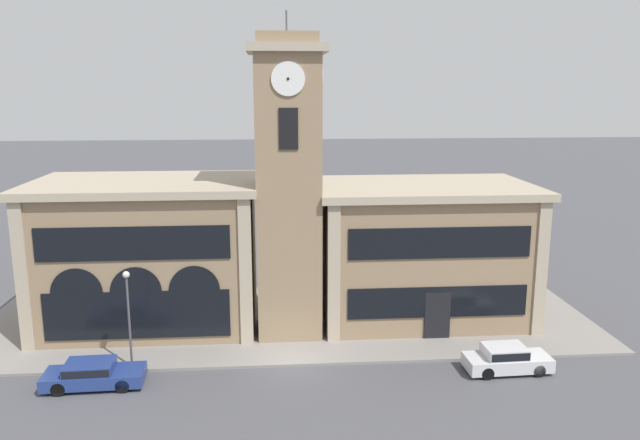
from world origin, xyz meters
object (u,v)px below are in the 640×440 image
parked_car_near (93,373)px  street_lamp (128,304)px  fire_hydrant (481,348)px  parked_car_mid (506,358)px

parked_car_near → street_lamp: 3.74m
fire_hydrant → parked_car_mid: bearing=-67.0°
parked_car_near → fire_hydrant: bearing=2.9°
street_lamp → parked_car_mid: bearing=-5.2°
parked_car_near → parked_car_mid: (20.87, 0.00, 0.05)m
street_lamp → fire_hydrant: street_lamp is taller
parked_car_mid → fire_hydrant: parked_car_mid is taller
street_lamp → fire_hydrant: bearing=-0.1°
parked_car_mid → fire_hydrant: size_ratio=5.10×
parked_car_mid → fire_hydrant: bearing=111.0°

